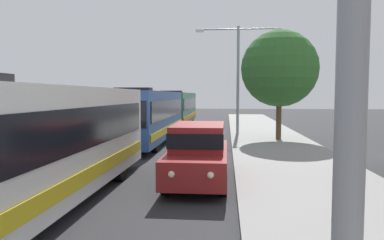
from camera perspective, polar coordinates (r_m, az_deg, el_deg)
name	(u,v)px	position (r m, az deg, el deg)	size (l,w,h in m)	color
bus_lead	(44,141)	(10.05, -21.93, -2.97)	(2.58, 10.52, 3.21)	silver
bus_second_in_line	(148,115)	(21.90, -6.77, 0.85)	(2.58, 11.66, 3.21)	#284C8C
bus_middle	(177,107)	(34.33, -2.34, 1.96)	(2.58, 11.82, 3.21)	#33724C
white_suv	(198,151)	(11.99, 1.00, -4.78)	(1.86, 5.07, 1.90)	maroon
box_truck_oncoming	(138,108)	(33.22, -8.40, 1.89)	(2.35, 7.82, 3.15)	white
streetlamp_mid	(238,67)	(26.41, 7.16, 8.15)	(5.99, 0.28, 7.52)	gray
roadside_tree	(280,69)	(22.92, 13.41, 7.75)	(4.61, 4.61, 6.59)	#4C3823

